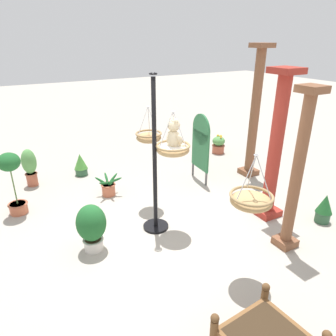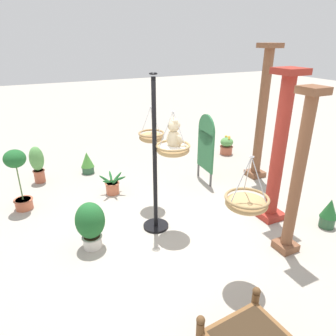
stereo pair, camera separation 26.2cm
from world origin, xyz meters
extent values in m
plane|color=#A8A093|center=(0.00, 0.00, 0.00)|extent=(40.00, 40.00, 0.00)
cylinder|color=black|center=(-0.10, -0.13, 1.28)|extent=(0.07, 0.07, 2.56)
cylinder|color=black|center=(-0.10, -0.13, 0.02)|extent=(0.44, 0.44, 0.04)
torus|color=black|center=(-0.10, -0.13, 2.60)|extent=(0.12, 0.12, 0.02)
ellipsoid|color=tan|center=(0.05, 0.12, 1.44)|extent=(0.52, 0.52, 0.16)
torus|color=#97794E|center=(0.05, 0.12, 1.52)|extent=(0.54, 0.54, 0.04)
ellipsoid|color=silver|center=(0.05, 0.12, 1.46)|extent=(0.46, 0.46, 0.13)
cylinder|color=#B7B7BC|center=(0.15, 0.18, 1.79)|extent=(0.22, 0.14, 0.54)
cylinder|color=#B7B7BC|center=(-0.05, 0.18, 1.79)|extent=(0.22, 0.14, 0.54)
cylinder|color=#B7B7BC|center=(0.05, 0.00, 1.79)|extent=(0.01, 0.25, 0.54)
torus|color=#B7B7BC|center=(0.05, 0.12, 2.06)|extent=(0.06, 0.06, 0.01)
ellipsoid|color=beige|center=(0.05, 0.13, 1.61)|extent=(0.25, 0.21, 0.30)
sphere|color=beige|center=(0.05, 0.13, 1.84)|extent=(0.21, 0.21, 0.19)
ellipsoid|color=beige|center=(0.05, 0.20, 1.83)|extent=(0.09, 0.07, 0.06)
sphere|color=black|center=(0.05, 0.23, 1.83)|extent=(0.03, 0.03, 0.03)
sphere|color=beige|center=(-0.02, 0.13, 1.92)|extent=(0.07, 0.07, 0.07)
sphere|color=beige|center=(0.12, 0.13, 1.92)|extent=(0.07, 0.07, 0.07)
ellipsoid|color=beige|center=(-0.08, 0.16, 1.65)|extent=(0.08, 0.14, 0.19)
ellipsoid|color=beige|center=(0.18, 0.16, 1.65)|extent=(0.08, 0.14, 0.19)
ellipsoid|color=beige|center=(-0.02, 0.24, 1.50)|extent=(0.09, 0.17, 0.09)
ellipsoid|color=beige|center=(0.12, 0.24, 1.50)|extent=(0.09, 0.17, 0.09)
ellipsoid|color=#A37F51|center=(-0.88, 0.15, 1.38)|extent=(0.45, 0.45, 0.17)
torus|color=olive|center=(-0.88, 0.15, 1.46)|extent=(0.48, 0.48, 0.04)
cylinder|color=#B7B7BC|center=(-0.79, 0.20, 1.71)|extent=(0.20, 0.12, 0.50)
cylinder|color=#B7B7BC|center=(-0.97, 0.20, 1.71)|extent=(0.20, 0.12, 0.50)
cylinder|color=#B7B7BC|center=(-0.88, 0.04, 1.71)|extent=(0.01, 0.22, 0.50)
torus|color=#B7B7BC|center=(-0.88, 0.15, 1.95)|extent=(0.06, 0.06, 0.01)
ellipsoid|color=tan|center=(1.57, 0.37, 1.20)|extent=(0.52, 0.52, 0.17)
torus|color=#97794E|center=(1.57, 0.37, 1.27)|extent=(0.55, 0.55, 0.04)
cylinder|color=#B7B7BC|center=(1.67, 0.43, 1.54)|extent=(0.22, 0.14, 0.54)
cylinder|color=#B7B7BC|center=(1.47, 0.43, 1.54)|extent=(0.22, 0.14, 0.54)
cylinder|color=#B7B7BC|center=(1.57, 0.25, 1.54)|extent=(0.01, 0.25, 0.54)
torus|color=#B7B7BC|center=(1.57, 0.37, 1.81)|extent=(0.06, 0.06, 0.01)
cylinder|color=brown|center=(1.35, 1.45, 1.20)|extent=(0.17, 0.17, 2.41)
cube|color=brown|center=(1.35, 1.45, 0.06)|extent=(0.31, 0.31, 0.12)
cube|color=brown|center=(1.35, 1.45, 2.46)|extent=(0.32, 0.32, 0.10)
cylinder|color=#9E2D23|center=(0.52, 1.89, 1.27)|extent=(0.23, 0.23, 2.55)
cube|color=#9E2D23|center=(0.52, 1.89, 0.06)|extent=(0.42, 0.42, 0.12)
cube|color=#9E2D23|center=(0.52, 1.89, 2.60)|extent=(0.44, 0.44, 0.10)
cylinder|color=brown|center=(-1.06, 2.89, 1.43)|extent=(0.21, 0.21, 2.87)
cube|color=brown|center=(-1.06, 2.89, 0.06)|extent=(0.37, 0.37, 0.12)
cube|color=brown|center=(-1.06, 2.89, 2.92)|extent=(0.40, 0.40, 0.10)
cylinder|color=brown|center=(2.30, -0.01, 0.28)|extent=(0.08, 0.08, 0.56)
sphere|color=brown|center=(2.30, -0.01, 0.60)|extent=(0.09, 0.09, 0.09)
sphere|color=brown|center=(2.35, -0.73, 0.60)|extent=(0.09, 0.09, 0.09)
cylinder|color=#BC6042|center=(-1.66, -0.45, 0.12)|extent=(0.27, 0.27, 0.25)
torus|color=#A9573B|center=(-1.66, -0.45, 0.24)|extent=(0.31, 0.31, 0.03)
cylinder|color=#382819|center=(-1.66, -0.45, 0.23)|extent=(0.24, 0.24, 0.03)
ellipsoid|color=#1E5B28|center=(-1.53, -0.43, 0.32)|extent=(0.28, 0.09, 0.24)
ellipsoid|color=#1E5B28|center=(-1.59, -0.32, 0.34)|extent=(0.19, 0.30, 0.17)
ellipsoid|color=#1E5B28|center=(-1.71, -0.32, 0.33)|extent=(0.16, 0.29, 0.21)
ellipsoid|color=#1E5B28|center=(-1.80, -0.43, 0.33)|extent=(0.31, 0.09, 0.19)
ellipsoid|color=#1E5B28|center=(-1.71, -0.56, 0.32)|extent=(0.17, 0.28, 0.22)
ellipsoid|color=#1E5B28|center=(-1.57, -0.56, 0.33)|extent=(0.22, 0.28, 0.18)
cylinder|color=#2D5638|center=(1.20, 2.57, 0.10)|extent=(0.25, 0.25, 0.20)
torus|color=#294E32|center=(1.20, 2.57, 0.19)|extent=(0.29, 0.29, 0.03)
cylinder|color=#382819|center=(1.20, 2.57, 0.19)|extent=(0.22, 0.22, 0.03)
cone|color=#1E5B28|center=(1.20, 2.57, 0.37)|extent=(0.28, 0.28, 0.34)
cylinder|color=#AD563D|center=(-2.60, 3.15, 0.11)|extent=(0.34, 0.34, 0.23)
torus|color=#9C4E37|center=(-2.60, 3.15, 0.22)|extent=(0.37, 0.37, 0.03)
cylinder|color=#382819|center=(-2.60, 3.15, 0.21)|extent=(0.30, 0.30, 0.03)
ellipsoid|color=#56934C|center=(-2.60, 3.15, 0.35)|extent=(0.36, 0.36, 0.25)
sphere|color=gold|center=(-2.51, 3.15, 0.48)|extent=(0.05, 0.05, 0.05)
sphere|color=gold|center=(-2.61, 3.23, 0.48)|extent=(0.09, 0.09, 0.09)
sphere|color=gold|center=(-2.67, 3.17, 0.49)|extent=(0.07, 0.07, 0.07)
cylinder|color=beige|center=(-0.02, -1.26, 0.10)|extent=(0.29, 0.29, 0.19)
torus|color=#BCB7AE|center=(-0.02, -1.26, 0.18)|extent=(0.32, 0.32, 0.03)
cylinder|color=#382819|center=(-0.02, -1.26, 0.18)|extent=(0.26, 0.26, 0.03)
ellipsoid|color=#1E5B28|center=(-0.02, -1.26, 0.49)|extent=(0.45, 0.45, 0.59)
cylinder|color=#AD563D|center=(-2.93, -1.79, 0.15)|extent=(0.23, 0.23, 0.29)
torus|color=#9C4E37|center=(-2.93, -1.79, 0.28)|extent=(0.27, 0.27, 0.03)
cylinder|color=#382819|center=(-2.93, -1.79, 0.28)|extent=(0.21, 0.21, 0.03)
ellipsoid|color=#56934C|center=(-2.93, -1.79, 0.57)|extent=(0.31, 0.31, 0.57)
cylinder|color=#2D5638|center=(-2.96, -0.68, 0.08)|extent=(0.28, 0.28, 0.17)
torus|color=#294E32|center=(-2.96, -0.68, 0.16)|extent=(0.32, 0.32, 0.03)
cylinder|color=#382819|center=(-2.96, -0.68, 0.15)|extent=(0.25, 0.25, 0.03)
cone|color=#478E38|center=(-2.96, -0.68, 0.35)|extent=(0.31, 0.31, 0.37)
cylinder|color=#BC6042|center=(-1.79, -2.18, 0.10)|extent=(0.32, 0.32, 0.20)
torus|color=#A9573B|center=(-1.79, -2.18, 0.19)|extent=(0.36, 0.36, 0.03)
cylinder|color=#382819|center=(-1.79, -2.18, 0.19)|extent=(0.28, 0.28, 0.03)
cylinder|color=#4C6B38|center=(-1.79, -2.18, 0.54)|extent=(0.02, 0.02, 0.68)
ellipsoid|color=#1E5B28|center=(-1.79, -2.18, 1.04)|extent=(0.39, 0.39, 0.33)
cube|color=#286B3D|center=(-1.35, 1.64, 0.73)|extent=(0.69, 0.09, 0.86)
cylinder|color=#286B3D|center=(-1.35, 1.64, 1.21)|extent=(0.69, 0.09, 0.69)
cylinder|color=#4C4C4C|center=(-1.65, 1.66, 0.15)|extent=(0.05, 0.05, 0.30)
cylinder|color=#4C4C4C|center=(-1.04, 1.62, 0.15)|extent=(0.05, 0.05, 0.30)
camera|label=1|loc=(4.03, -2.18, 3.09)|focal=33.18mm
camera|label=2|loc=(4.15, -1.95, 3.09)|focal=33.18mm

